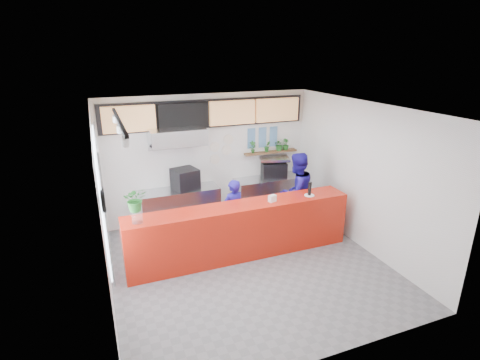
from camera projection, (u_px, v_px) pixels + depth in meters
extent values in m
plane|color=slate|center=(248.00, 265.00, 7.21)|extent=(5.00, 5.00, 0.00)
plane|color=silver|center=(250.00, 109.00, 6.23)|extent=(5.00, 5.00, 0.00)
plane|color=white|center=(209.00, 157.00, 8.92)|extent=(5.00, 0.00, 5.00)
plane|color=white|center=(102.00, 214.00, 5.86)|extent=(0.00, 5.00, 5.00)
plane|color=white|center=(363.00, 176.00, 7.59)|extent=(0.00, 5.00, 5.00)
cube|color=#B81D0D|center=(241.00, 231.00, 7.38)|extent=(4.50, 0.60, 1.10)
cube|color=beige|center=(207.00, 111.00, 8.55)|extent=(5.00, 0.02, 0.80)
cube|color=#B2B5BA|center=(181.00, 207.00, 8.72)|extent=(1.80, 0.60, 0.90)
cube|color=black|center=(185.00, 179.00, 8.55)|extent=(0.63, 0.63, 0.47)
cube|color=#B2B5BA|center=(177.00, 136.00, 8.12)|extent=(1.20, 0.70, 0.35)
cube|color=#B2B5BA|center=(178.00, 145.00, 8.18)|extent=(1.20, 0.69, 0.31)
cube|color=#B2B5BA|center=(270.00, 194.00, 9.52)|extent=(1.80, 0.60, 0.90)
cube|color=black|center=(274.00, 170.00, 9.34)|extent=(0.69, 0.57, 0.39)
cube|color=#B5B7BD|center=(274.00, 159.00, 9.25)|extent=(0.84, 0.69, 0.07)
cube|color=brown|center=(271.00, 152.00, 9.38)|extent=(1.40, 0.18, 0.04)
cube|color=tan|center=(129.00, 119.00, 7.86)|extent=(1.10, 0.10, 0.55)
cube|color=black|center=(183.00, 116.00, 8.26)|extent=(1.10, 0.10, 0.55)
cube|color=tan|center=(232.00, 113.00, 8.66)|extent=(1.10, 0.10, 0.55)
cube|color=tan|center=(277.00, 110.00, 9.06)|extent=(1.10, 0.10, 0.55)
cube|color=black|center=(208.00, 114.00, 8.54)|extent=(4.80, 0.04, 0.65)
cube|color=silver|center=(102.00, 195.00, 6.06)|extent=(0.04, 2.20, 1.90)
cube|color=#B2B5BA|center=(103.00, 195.00, 6.07)|extent=(0.03, 2.30, 2.00)
cylinder|color=black|center=(103.00, 201.00, 4.90)|extent=(0.05, 0.30, 0.30)
cylinder|color=white|center=(106.00, 201.00, 4.91)|extent=(0.02, 0.26, 0.26)
cube|color=black|center=(119.00, 121.00, 5.52)|extent=(0.05, 2.40, 0.04)
cylinder|color=silver|center=(215.00, 147.00, 8.86)|extent=(0.24, 0.03, 0.24)
cylinder|color=silver|center=(227.00, 150.00, 9.00)|extent=(0.24, 0.03, 0.24)
cylinder|color=silver|center=(215.00, 159.00, 8.96)|extent=(0.24, 0.03, 0.24)
cylinder|color=silver|center=(228.00, 140.00, 8.93)|extent=(0.24, 0.03, 0.24)
cube|color=#598CBF|center=(251.00, 133.00, 9.12)|extent=(0.20, 0.02, 0.25)
cube|color=#598CBF|center=(263.00, 132.00, 9.22)|extent=(0.20, 0.02, 0.25)
cube|color=#598CBF|center=(274.00, 132.00, 9.32)|extent=(0.20, 0.02, 0.25)
cube|color=#598CBF|center=(251.00, 143.00, 9.20)|extent=(0.20, 0.02, 0.25)
cube|color=#598CBF|center=(262.00, 142.00, 9.30)|extent=(0.20, 0.02, 0.25)
cube|color=#598CBF|center=(273.00, 141.00, 9.41)|extent=(0.20, 0.02, 0.25)
imported|color=#1E148E|center=(233.00, 212.00, 7.85)|extent=(0.59, 0.46, 1.42)
imported|color=#1E148E|center=(296.00, 192.00, 8.38)|extent=(1.03, 0.89, 1.82)
imported|color=#246725|center=(253.00, 147.00, 9.15)|extent=(0.17, 0.12, 0.31)
imported|color=#246725|center=(267.00, 146.00, 9.30)|extent=(0.16, 0.13, 0.28)
imported|color=#246725|center=(279.00, 145.00, 9.41)|extent=(0.30, 0.27, 0.30)
imported|color=#246725|center=(286.00, 144.00, 9.47)|extent=(0.19, 0.18, 0.29)
cylinder|color=silver|center=(137.00, 217.00, 6.43)|extent=(0.24, 0.24, 0.23)
imported|color=#246725|center=(135.00, 199.00, 6.33)|extent=(0.40, 0.35, 0.43)
cube|color=white|center=(272.00, 198.00, 7.34)|extent=(0.17, 0.14, 0.13)
cylinder|color=white|center=(309.00, 195.00, 7.66)|extent=(0.26, 0.26, 0.02)
cylinder|color=black|center=(310.00, 189.00, 7.61)|extent=(0.08, 0.08, 0.28)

